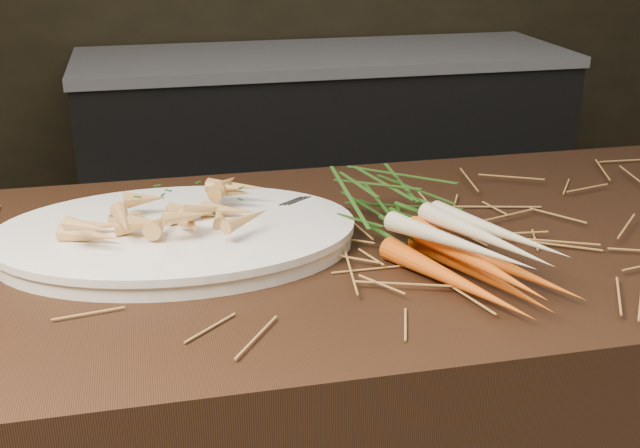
% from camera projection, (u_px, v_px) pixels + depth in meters
% --- Properties ---
extents(back_counter, '(1.82, 0.62, 0.84)m').
position_uv_depth(back_counter, '(324.00, 160.00, 3.12)').
color(back_counter, black).
rests_on(back_counter, ground).
extents(straw_bedding, '(1.40, 0.60, 0.02)m').
position_uv_depth(straw_bedding, '(409.00, 231.00, 1.18)').
color(straw_bedding, '#AA7B35').
rests_on(straw_bedding, main_counter).
extents(root_veg_bunch, '(0.30, 0.47, 0.09)m').
position_uv_depth(root_veg_bunch, '(411.00, 221.00, 1.12)').
color(root_veg_bunch, '#E25B1F').
rests_on(root_veg_bunch, main_counter).
extents(serving_platter, '(0.52, 0.37, 0.03)m').
position_uv_depth(serving_platter, '(176.00, 239.00, 1.14)').
color(serving_platter, white).
rests_on(serving_platter, main_counter).
extents(roasted_veg_heap, '(0.26, 0.19, 0.06)m').
position_uv_depth(roasted_veg_heap, '(174.00, 212.00, 1.12)').
color(roasted_veg_heap, '#AE7E45').
rests_on(roasted_veg_heap, serving_platter).
extents(serving_fork, '(0.16, 0.12, 0.00)m').
position_uv_depth(serving_fork, '(303.00, 227.00, 1.14)').
color(serving_fork, silver).
rests_on(serving_fork, serving_platter).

